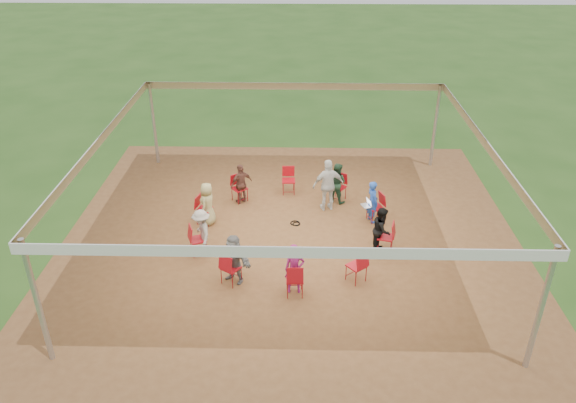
{
  "coord_description": "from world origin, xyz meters",
  "views": [
    {
      "loc": [
        0.23,
        -13.78,
        8.65
      ],
      "look_at": [
        -0.1,
        0.3,
        0.98
      ],
      "focal_mm": 35.0,
      "sensor_mm": 36.0,
      "label": 1
    }
  ],
  "objects_px": {
    "chair_4": "(204,210)",
    "chair_8": "(357,266)",
    "chair_9": "(385,237)",
    "chair_3": "(239,189)",
    "cable_coil": "(296,223)",
    "chair_7": "(295,279)",
    "person_seated_2": "(241,184)",
    "chair_5": "(198,240)",
    "chair_0": "(376,207)",
    "laptop": "(367,204)",
    "chair_2": "(289,181)",
    "person_seated_4": "(202,232)",
    "chair_6": "(231,268)",
    "person_seated_0": "(372,202)",
    "person_seated_5": "(234,259)",
    "person_seated_3": "(208,204)",
    "person_seated_7": "(382,230)",
    "chair_1": "(338,187)",
    "standing_person": "(328,185)",
    "person_seated_1": "(337,183)",
    "person_seated_6": "(295,269)"
  },
  "relations": [
    {
      "from": "chair_1",
      "to": "cable_coil",
      "type": "height_order",
      "value": "chair_1"
    },
    {
      "from": "chair_5",
      "to": "laptop",
      "type": "relative_size",
      "value": 2.31
    },
    {
      "from": "chair_9",
      "to": "chair_6",
      "type": "bearing_deg",
      "value": 126.0
    },
    {
      "from": "chair_3",
      "to": "person_seated_0",
      "type": "distance_m",
      "value": 4.27
    },
    {
      "from": "chair_1",
      "to": "chair_7",
      "type": "xyz_separation_m",
      "value": [
        -1.34,
        -4.94,
        0.0
      ]
    },
    {
      "from": "chair_6",
      "to": "person_seated_0",
      "type": "xyz_separation_m",
      "value": [
        3.88,
        3.17,
        0.22
      ]
    },
    {
      "from": "person_seated_3",
      "to": "standing_person",
      "type": "xyz_separation_m",
      "value": [
        3.6,
        0.96,
        0.18
      ]
    },
    {
      "from": "chair_7",
      "to": "person_seated_2",
      "type": "xyz_separation_m",
      "value": [
        -1.75,
        4.69,
        0.22
      ]
    },
    {
      "from": "chair_4",
      "to": "person_seated_5",
      "type": "xyz_separation_m",
      "value": [
        1.19,
        -2.86,
        0.22
      ]
    },
    {
      "from": "person_seated_7",
      "to": "standing_person",
      "type": "xyz_separation_m",
      "value": [
        -1.37,
        2.3,
        0.18
      ]
    },
    {
      "from": "chair_3",
      "to": "person_seated_7",
      "type": "xyz_separation_m",
      "value": [
        4.17,
        -2.77,
        0.22
      ]
    },
    {
      "from": "chair_7",
      "to": "person_seated_2",
      "type": "distance_m",
      "value": 5.01
    },
    {
      "from": "person_seated_4",
      "to": "cable_coil",
      "type": "bearing_deg",
      "value": 101.5
    },
    {
      "from": "person_seated_0",
      "to": "person_seated_2",
      "type": "distance_m",
      "value": 4.16
    },
    {
      "from": "chair_5",
      "to": "person_seated_1",
      "type": "distance_m",
      "value": 5.01
    },
    {
      "from": "chair_2",
      "to": "person_seated_4",
      "type": "height_order",
      "value": "person_seated_4"
    },
    {
      "from": "person_seated_0",
      "to": "person_seated_1",
      "type": "xyz_separation_m",
      "value": [
        -1.0,
        1.24,
        0.0
      ]
    },
    {
      "from": "chair_8",
      "to": "person_seated_1",
      "type": "height_order",
      "value": "person_seated_1"
    },
    {
      "from": "person_seated_6",
      "to": "chair_9",
      "type": "bearing_deg",
      "value": 34.2
    },
    {
      "from": "chair_3",
      "to": "chair_7",
      "type": "relative_size",
      "value": 1.0
    },
    {
      "from": "chair_5",
      "to": "person_seated_2",
      "type": "relative_size",
      "value": 0.68
    },
    {
      "from": "chair_3",
      "to": "chair_5",
      "type": "distance_m",
      "value": 3.17
    },
    {
      "from": "chair_2",
      "to": "person_seated_5",
      "type": "relative_size",
      "value": 0.68
    },
    {
      "from": "chair_8",
      "to": "chair_9",
      "type": "bearing_deg",
      "value": 18.0
    },
    {
      "from": "chair_0",
      "to": "laptop",
      "type": "distance_m",
      "value": 0.33
    },
    {
      "from": "chair_9",
      "to": "chair_1",
      "type": "bearing_deg",
      "value": 36.0
    },
    {
      "from": "chair_8",
      "to": "laptop",
      "type": "distance_m",
      "value": 3.01
    },
    {
      "from": "chair_0",
      "to": "chair_7",
      "type": "distance_m",
      "value": 4.36
    },
    {
      "from": "chair_4",
      "to": "person_seated_7",
      "type": "height_order",
      "value": "person_seated_7"
    },
    {
      "from": "chair_0",
      "to": "person_seated_5",
      "type": "relative_size",
      "value": 0.68
    },
    {
      "from": "person_seated_7",
      "to": "cable_coil",
      "type": "relative_size",
      "value": 3.48
    },
    {
      "from": "chair_8",
      "to": "person_seated_7",
      "type": "relative_size",
      "value": 0.68
    },
    {
      "from": "chair_9",
      "to": "person_seated_4",
      "type": "height_order",
      "value": "person_seated_4"
    },
    {
      "from": "chair_3",
      "to": "person_seated_7",
      "type": "bearing_deg",
      "value": 107.58
    },
    {
      "from": "cable_coil",
      "to": "chair_3",
      "type": "bearing_deg",
      "value": 142.12
    },
    {
      "from": "person_seated_5",
      "to": "chair_8",
      "type": "bearing_deg",
      "value": 34.2
    },
    {
      "from": "chair_4",
      "to": "person_seated_3",
      "type": "height_order",
      "value": "person_seated_3"
    },
    {
      "from": "chair_7",
      "to": "person_seated_0",
      "type": "relative_size",
      "value": 0.68
    },
    {
      "from": "chair_9",
      "to": "cable_coil",
      "type": "xyz_separation_m",
      "value": [
        -2.48,
        1.39,
        -0.43
      ]
    },
    {
      "from": "laptop",
      "to": "chair_4",
      "type": "bearing_deg",
      "value": 70.97
    },
    {
      "from": "chair_5",
      "to": "person_seated_5",
      "type": "relative_size",
      "value": 0.68
    },
    {
      "from": "person_seated_1",
      "to": "person_seated_7",
      "type": "distance_m",
      "value": 3.02
    },
    {
      "from": "person_seated_6",
      "to": "chair_3",
      "type": "bearing_deg",
      "value": 108.42
    },
    {
      "from": "person_seated_7",
      "to": "chair_1",
      "type": "bearing_deg",
      "value": 34.2
    },
    {
      "from": "chair_4",
      "to": "chair_8",
      "type": "xyz_separation_m",
      "value": [
        4.29,
        -2.8,
        0.0
      ]
    },
    {
      "from": "person_seated_3",
      "to": "standing_person",
      "type": "relative_size",
      "value": 0.79
    },
    {
      "from": "chair_2",
      "to": "chair_3",
      "type": "distance_m",
      "value": 1.66
    },
    {
      "from": "chair_8",
      "to": "person_seated_1",
      "type": "distance_m",
      "value": 4.27
    },
    {
      "from": "person_seated_1",
      "to": "laptop",
      "type": "xyz_separation_m",
      "value": [
        0.85,
        -1.3,
        -0.04
      ]
    },
    {
      "from": "chair_3",
      "to": "cable_coil",
      "type": "height_order",
      "value": "chair_3"
    }
  ]
}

